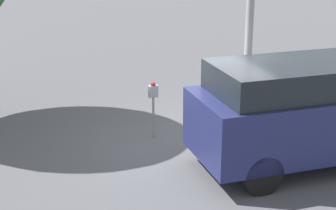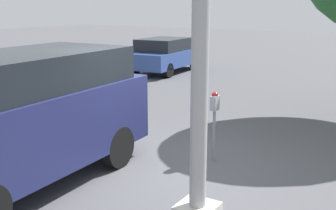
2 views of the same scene
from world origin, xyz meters
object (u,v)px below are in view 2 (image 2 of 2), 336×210
at_px(parked_van, 20,115).
at_px(car_distant, 165,54).
at_px(parking_meter_near, 214,110).
at_px(lamp_post, 201,27).

height_order(parked_van, car_distant, parked_van).
relative_size(parking_meter_near, parked_van, 0.29).
bearing_deg(lamp_post, parked_van, -92.10).
bearing_deg(parked_van, parking_meter_near, 137.91).
distance_m(parking_meter_near, lamp_post, 3.30).
distance_m(lamp_post, parked_van, 3.47).
bearing_deg(car_distant, lamp_post, -150.18).
height_order(parking_meter_near, lamp_post, lamp_post).
distance_m(lamp_post, car_distant, 13.44).
xyz_separation_m(parking_meter_near, car_distant, (-8.36, -6.38, -0.20)).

